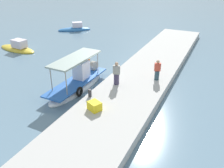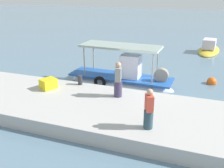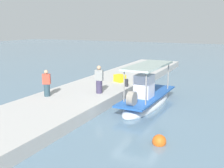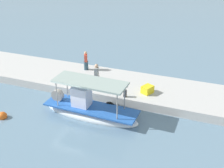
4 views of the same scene
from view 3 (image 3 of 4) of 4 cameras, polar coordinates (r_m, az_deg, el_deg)
name	(u,v)px [view 3 (image 3 of 4)]	position (r m, az deg, el deg)	size (l,w,h in m)	color
ground_plane	(138,111)	(15.94, 5.42, -5.62)	(120.00, 120.00, 0.00)	slate
dock_quay	(78,98)	(17.59, -6.95, -2.89)	(36.00, 4.63, 0.62)	#B7B5B2
main_fishing_boat	(147,98)	(17.03, 7.22, -2.94)	(6.53, 1.89, 2.86)	white
fisherman_near_bollard	(47,84)	(16.98, -13.33, -0.07)	(0.47, 0.52, 1.61)	#2E4754
fisherman_by_crate	(99,81)	(17.27, -2.68, 0.68)	(0.47, 0.54, 1.75)	#3E3655
mooring_bollard	(126,83)	(19.22, 3.01, 0.25)	(0.24, 0.24, 0.53)	#2D2D33
cargo_crate	(120,78)	(20.82, 1.62, 1.20)	(0.77, 0.62, 0.54)	yellow
marker_buoy	(159,141)	(11.85, 9.72, -11.61)	(0.59, 0.59, 0.59)	orange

